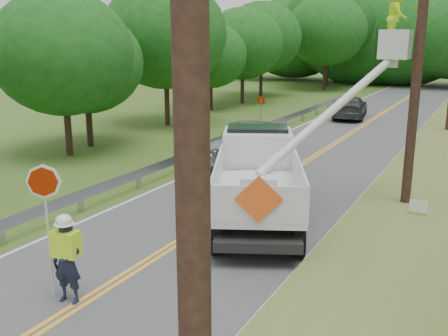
% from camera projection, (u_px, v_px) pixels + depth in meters
% --- Properties ---
extents(ground, '(140.00, 140.00, 0.00)m').
position_uv_depth(ground, '(94.00, 296.00, 10.98)').
color(ground, '#445E19').
rests_on(ground, ground).
extents(road, '(7.20, 96.00, 0.03)m').
position_uv_depth(road, '(307.00, 161.00, 22.96)').
color(road, '#4E4E50').
rests_on(road, ground).
extents(guardrail, '(0.18, 48.00, 0.77)m').
position_uv_depth(guardrail, '(236.00, 138.00, 25.43)').
color(guardrail, '#989BA1').
rests_on(guardrail, ground).
extents(utility_poles, '(1.60, 43.30, 10.00)m').
position_uv_depth(utility_poles, '(445.00, 41.00, 21.97)').
color(utility_poles, black).
rests_on(utility_poles, ground).
extents(treeline_left, '(11.45, 57.69, 11.87)m').
position_uv_depth(treeline_left, '(263.00, 32.00, 42.78)').
color(treeline_left, '#332319').
rests_on(treeline_left, ground).
extents(treeline_horizon, '(55.97, 14.64, 11.98)m').
position_uv_depth(treeline_horizon, '(431.00, 37.00, 57.78)').
color(treeline_horizon, '#134C14').
rests_on(treeline_horizon, ground).
extents(flagger, '(1.12, 0.52, 2.93)m').
position_uv_depth(flagger, '(66.00, 255.00, 10.48)').
color(flagger, '#191E33').
rests_on(flagger, road).
extents(bucket_truck, '(6.06, 7.29, 6.83)m').
position_uv_depth(bucket_truck, '(268.00, 163.00, 16.12)').
color(bucket_truck, black).
rests_on(bucket_truck, road).
extents(suv_silver, '(4.84, 7.28, 1.86)m').
position_uv_depth(suv_silver, '(253.00, 141.00, 22.71)').
color(suv_silver, '#B6B8BD').
rests_on(suv_silver, road).
extents(suv_darkgrey, '(2.89, 5.43, 1.50)m').
position_uv_depth(suv_darkgrey, '(350.00, 107.00, 35.04)').
color(suv_darkgrey, '#3C3E44').
rests_on(suv_darkgrey, road).
extents(stop_sign_permanent, '(0.47, 0.06, 2.21)m').
position_uv_depth(stop_sign_permanent, '(261.00, 110.00, 28.80)').
color(stop_sign_permanent, '#989BA1').
rests_on(stop_sign_permanent, ground).
extents(yard_sign, '(0.52, 0.03, 0.75)m').
position_uv_depth(yard_sign, '(418.00, 207.00, 15.09)').
color(yard_sign, white).
rests_on(yard_sign, ground).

